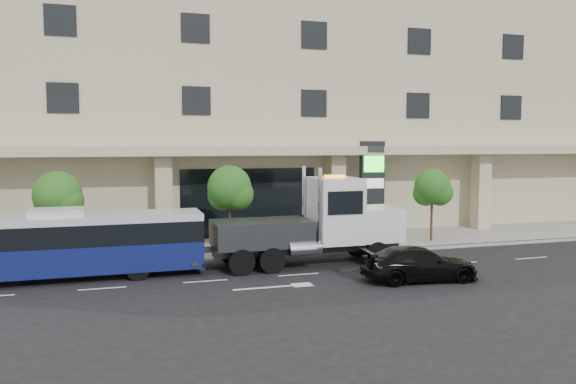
{
  "coord_description": "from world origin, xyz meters",
  "views": [
    {
      "loc": [
        -7.27,
        -24.0,
        5.62
      ],
      "look_at": [
        0.58,
        2.0,
        3.25
      ],
      "focal_mm": 35.0,
      "sensor_mm": 36.0,
      "label": 1
    }
  ],
  "objects_px": {
    "city_bus": "(58,244)",
    "tow_truck": "(317,225)",
    "signage_pylon": "(372,189)",
    "black_sedan": "(419,264)"
  },
  "relations": [
    {
      "from": "city_bus",
      "to": "tow_truck",
      "type": "height_order",
      "value": "tow_truck"
    },
    {
      "from": "signage_pylon",
      "to": "tow_truck",
      "type": "bearing_deg",
      "value": -131.78
    },
    {
      "from": "tow_truck",
      "to": "black_sedan",
      "type": "distance_m",
      "value": 5.2
    },
    {
      "from": "tow_truck",
      "to": "city_bus",
      "type": "bearing_deg",
      "value": 178.45
    },
    {
      "from": "city_bus",
      "to": "signage_pylon",
      "type": "xyz_separation_m",
      "value": [
        16.51,
        5.16,
        1.49
      ]
    },
    {
      "from": "black_sedan",
      "to": "tow_truck",
      "type": "bearing_deg",
      "value": 42.75
    },
    {
      "from": "city_bus",
      "to": "signage_pylon",
      "type": "bearing_deg",
      "value": 17.19
    },
    {
      "from": "city_bus",
      "to": "tow_truck",
      "type": "xyz_separation_m",
      "value": [
        11.14,
        -0.33,
        0.37
      ]
    },
    {
      "from": "black_sedan",
      "to": "signage_pylon",
      "type": "height_order",
      "value": "signage_pylon"
    },
    {
      "from": "tow_truck",
      "to": "black_sedan",
      "type": "xyz_separation_m",
      "value": [
        3.02,
        -4.07,
        -1.17
      ]
    }
  ]
}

